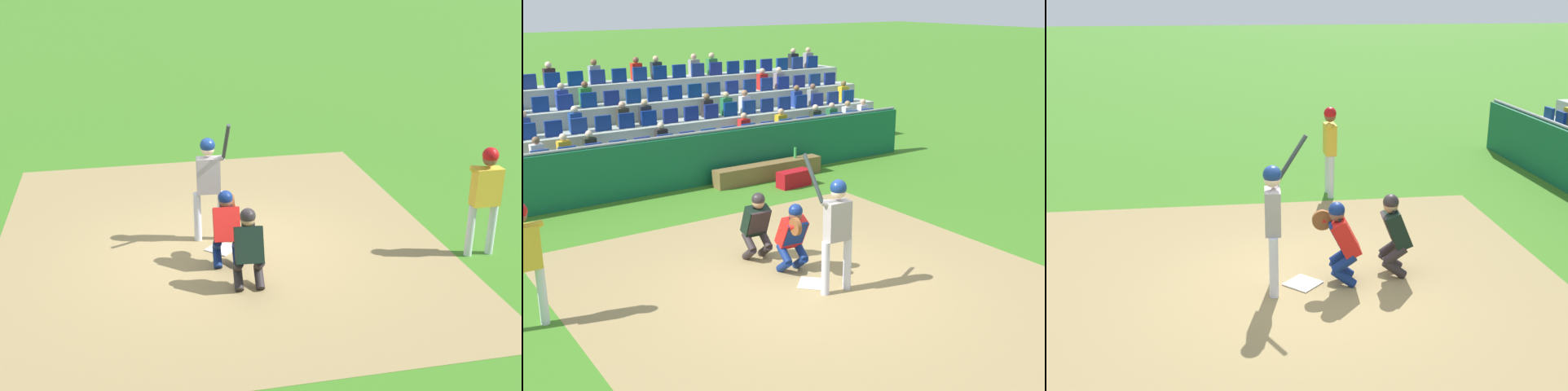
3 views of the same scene
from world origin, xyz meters
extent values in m
plane|color=#3B7420|center=(0.00, 0.00, 0.00)|extent=(160.00, 160.00, 0.00)
cube|color=#957E50|center=(0.00, 0.50, 0.00)|extent=(7.69, 8.83, 0.01)
cube|color=white|center=(0.00, 0.00, 0.02)|extent=(0.62, 0.62, 0.02)
cylinder|color=silver|center=(-0.35, 0.45, 0.45)|extent=(0.14, 0.14, 0.89)
cylinder|color=silver|center=(0.07, 0.42, 0.45)|extent=(0.14, 0.14, 0.89)
cube|color=#9C9294|center=(-0.14, 0.44, 1.21)|extent=(0.42, 0.25, 0.63)
sphere|color=beige|center=(-0.14, 0.44, 1.68)|extent=(0.23, 0.23, 0.23)
sphere|color=navy|center=(-0.14, 0.44, 1.74)|extent=(0.26, 0.26, 0.26)
cylinder|color=#9C9294|center=(-0.09, 0.41, 1.51)|extent=(0.44, 0.17, 0.14)
cylinder|color=#9C9294|center=(0.07, 0.40, 1.51)|extent=(0.17, 0.15, 0.13)
cylinder|color=#242D2A|center=(0.13, 0.15, 1.87)|extent=(0.09, 0.49, 0.71)
sphere|color=black|center=(0.11, 0.37, 1.53)|extent=(0.06, 0.06, 0.06)
cylinder|color=navy|center=(-0.17, -0.58, 0.15)|extent=(0.17, 0.39, 0.34)
cylinder|color=navy|center=(-0.17, -0.58, 0.37)|extent=(0.17, 0.39, 0.33)
cylinder|color=navy|center=(0.14, -0.61, 0.15)|extent=(0.17, 0.39, 0.34)
cylinder|color=navy|center=(0.14, -0.61, 0.37)|extent=(0.17, 0.39, 0.33)
cube|color=red|center=(-0.02, -0.62, 0.72)|extent=(0.46, 0.50, 0.60)
cube|color=navy|center=(-0.01, -0.50, 0.72)|extent=(0.40, 0.29, 0.43)
sphere|color=brown|center=(-0.01, -0.49, 1.08)|extent=(0.22, 0.22, 0.22)
cube|color=black|center=(-0.01, -0.49, 1.08)|extent=(0.21, 0.14, 0.19)
sphere|color=navy|center=(-0.01, -0.49, 1.14)|extent=(0.24, 0.24, 0.24)
cylinder|color=brown|center=(0.13, -0.30, 0.95)|extent=(0.09, 0.30, 0.30)
cylinder|color=red|center=(0.15, -0.48, 0.88)|extent=(0.12, 0.39, 0.22)
cylinder|color=#2B2425|center=(0.02, -1.39, 0.15)|extent=(0.17, 0.39, 0.34)
cylinder|color=#2B2425|center=(0.02, -1.39, 0.37)|extent=(0.17, 0.39, 0.33)
cylinder|color=#2B2425|center=(0.34, -1.41, 0.15)|extent=(0.17, 0.39, 0.34)
cylinder|color=#2B2425|center=(0.34, -1.41, 0.37)|extent=(0.17, 0.39, 0.33)
cube|color=black|center=(0.18, -1.45, 0.73)|extent=(0.45, 0.47, 0.60)
cube|color=#2B2425|center=(0.19, -1.33, 0.73)|extent=(0.40, 0.25, 0.45)
sphere|color=tan|center=(0.19, -1.34, 1.10)|extent=(0.22, 0.22, 0.22)
cube|color=black|center=(0.19, -1.34, 1.10)|extent=(0.21, 0.13, 0.20)
sphere|color=#2B2425|center=(0.19, -1.34, 1.16)|extent=(0.24, 0.24, 0.24)
cylinder|color=silver|center=(4.39, -1.13, 0.45)|extent=(0.13, 0.13, 0.90)
cylinder|color=silver|center=(4.00, -1.12, 0.45)|extent=(0.13, 0.13, 0.90)
cube|color=gold|center=(4.19, -1.13, 1.22)|extent=(0.47, 0.22, 0.64)
sphere|color=brown|center=(4.19, -1.13, 1.69)|extent=(0.23, 0.23, 0.23)
sphere|color=red|center=(4.19, -1.13, 1.76)|extent=(0.26, 0.26, 0.26)
cylinder|color=gold|center=(4.14, -1.10, 1.52)|extent=(0.50, 0.14, 0.14)
cylinder|color=gold|center=(3.95, -1.10, 1.52)|extent=(0.18, 0.15, 0.13)
cube|color=navy|center=(8.03, -8.45, 0.71)|extent=(0.44, 0.10, 0.42)
cube|color=navy|center=(8.70, -8.45, 0.71)|extent=(0.44, 0.10, 0.42)
camera|label=1|loc=(-1.60, -10.28, 5.02)|focal=46.12mm
camera|label=2|loc=(6.05, 7.89, 4.57)|focal=45.34mm
camera|label=3|loc=(-8.32, 1.10, 4.09)|focal=43.15mm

